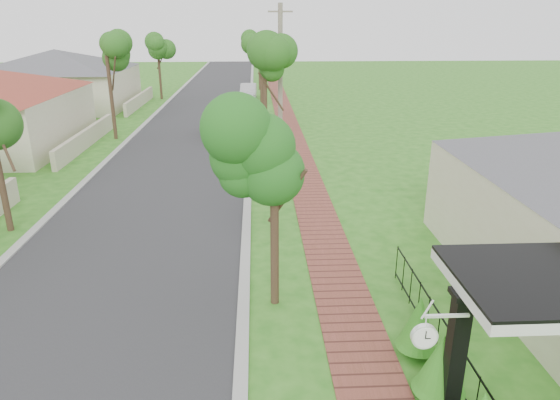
# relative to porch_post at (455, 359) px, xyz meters

# --- Properties ---
(ground) EXTENTS (160.00, 160.00, 0.00)m
(ground) POSITION_rel_porch_post_xyz_m (-4.55, 1.00, -1.12)
(ground) COLOR #286C19
(ground) RESTS_ON ground
(road) EXTENTS (7.00, 120.00, 0.02)m
(road) POSITION_rel_porch_post_xyz_m (-7.55, 21.00, -1.12)
(road) COLOR #28282B
(road) RESTS_ON ground
(kerb_right) EXTENTS (0.30, 120.00, 0.10)m
(kerb_right) POSITION_rel_porch_post_xyz_m (-3.90, 21.00, -1.12)
(kerb_right) COLOR #9E9E99
(kerb_right) RESTS_ON ground
(kerb_left) EXTENTS (0.30, 120.00, 0.10)m
(kerb_left) POSITION_rel_porch_post_xyz_m (-11.20, 21.00, -1.12)
(kerb_left) COLOR #9E9E99
(kerb_left) RESTS_ON ground
(sidewalk) EXTENTS (1.50, 120.00, 0.03)m
(sidewalk) POSITION_rel_porch_post_xyz_m (-1.30, 21.00, -1.12)
(sidewalk) COLOR brown
(sidewalk) RESTS_ON ground
(porch_post) EXTENTS (0.48, 0.48, 2.52)m
(porch_post) POSITION_rel_porch_post_xyz_m (0.00, 0.00, 0.00)
(porch_post) COLOR black
(porch_post) RESTS_ON ground
(picket_fence) EXTENTS (0.03, 8.02, 1.00)m
(picket_fence) POSITION_rel_porch_post_xyz_m (0.35, 1.00, -0.59)
(picket_fence) COLOR black
(picket_fence) RESTS_ON ground
(street_trees) EXTENTS (10.70, 37.65, 5.89)m
(street_trees) POSITION_rel_porch_post_xyz_m (-7.42, 27.84, 3.42)
(street_trees) COLOR #382619
(street_trees) RESTS_ON ground
(far_house_grey) EXTENTS (15.56, 15.56, 4.60)m
(far_house_grey) POSITION_rel_porch_post_xyz_m (-19.52, 35.00, 1.22)
(far_house_grey) COLOR beige
(far_house_grey) RESTS_ON ground
(parked_car_red) EXTENTS (2.51, 4.50, 1.45)m
(parked_car_red) POSITION_rel_porch_post_xyz_m (-5.55, 23.41, -0.40)
(parked_car_red) COLOR #5C110D
(parked_car_red) RESTS_ON ground
(parked_car_white) EXTENTS (1.55, 4.10, 1.34)m
(parked_car_white) POSITION_rel_porch_post_xyz_m (-4.15, 38.62, -0.45)
(parked_car_white) COLOR silver
(parked_car_white) RESTS_ON ground
(near_tree) EXTENTS (1.83, 1.83, 4.71)m
(near_tree) POSITION_rel_porch_post_xyz_m (-3.10, 3.90, 2.61)
(near_tree) COLOR #382619
(near_tree) RESTS_ON ground
(utility_pole) EXTENTS (1.20, 0.24, 7.61)m
(utility_pole) POSITION_rel_porch_post_xyz_m (-2.25, 18.29, 2.74)
(utility_pole) COLOR gray
(utility_pole) RESTS_ON ground
(station_clock) EXTENTS (0.94, 0.13, 0.64)m
(station_clock) POSITION_rel_porch_post_xyz_m (-0.74, -0.40, 0.83)
(station_clock) COLOR white
(station_clock) RESTS_ON ground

